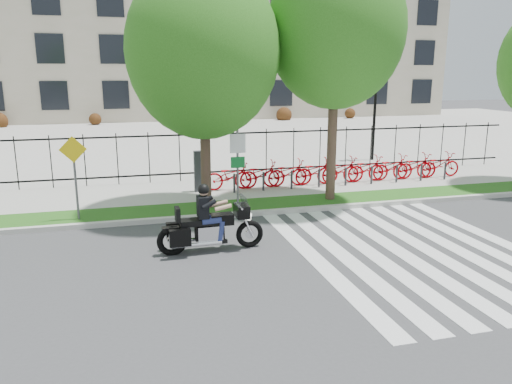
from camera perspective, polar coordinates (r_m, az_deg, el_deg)
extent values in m
plane|color=#3C3C3F|center=(11.66, -3.32, -8.77)|extent=(120.00, 120.00, 0.00)
cube|color=#B6B5AB|center=(15.45, -6.43, -2.88)|extent=(60.00, 0.20, 0.15)
cube|color=#1F4711|center=(16.26, -6.89, -2.06)|extent=(60.00, 1.50, 0.15)
cube|color=gray|center=(18.66, -7.99, -0.06)|extent=(60.00, 3.50, 0.15)
cube|color=gray|center=(35.90, -11.53, 6.28)|extent=(80.00, 34.00, 0.10)
cube|color=#AAA289|center=(55.89, -13.46, 18.92)|extent=(60.00, 20.00, 20.00)
cylinder|color=black|center=(25.74, 13.35, 7.79)|extent=(0.14, 0.14, 4.00)
cylinder|color=black|center=(25.63, 13.58, 12.01)|extent=(0.06, 0.70, 0.70)
sphere|color=white|center=(25.47, 12.88, 12.27)|extent=(0.36, 0.36, 0.36)
sphere|color=white|center=(25.80, 14.29, 12.20)|extent=(0.36, 0.36, 0.36)
cylinder|color=#3D2921|center=(15.92, -5.79, 4.37)|extent=(0.32, 0.32, 3.51)
ellipsoid|color=#205814|center=(15.73, -6.07, 15.78)|extent=(4.67, 4.67, 5.37)
cylinder|color=#3D2921|center=(17.08, 8.69, 6.23)|extent=(0.32, 0.32, 4.28)
ellipsoid|color=#205814|center=(17.00, 9.12, 17.92)|extent=(4.44, 4.44, 5.11)
cube|color=#2D2D33|center=(18.30, -6.53, 2.36)|extent=(0.35, 0.25, 1.50)
imported|color=#B80007|center=(18.56, -2.84, 1.85)|extent=(1.97, 0.69, 1.03)
cylinder|color=#2D2D33|center=(18.12, -2.50, 1.03)|extent=(0.08, 0.08, 0.70)
imported|color=#B80007|center=(18.81, 0.44, 2.03)|extent=(1.97, 0.69, 1.03)
cylinder|color=#2D2D33|center=(18.38, 0.85, 1.22)|extent=(0.08, 0.08, 0.70)
imported|color=#B80007|center=(19.13, 3.62, 2.20)|extent=(1.97, 0.69, 1.03)
cylinder|color=#2D2D33|center=(18.70, 4.10, 1.41)|extent=(0.08, 0.08, 0.70)
imported|color=#B80007|center=(19.50, 6.69, 2.35)|extent=(1.97, 0.69, 1.03)
cylinder|color=#2D2D33|center=(19.08, 7.22, 1.58)|extent=(0.08, 0.08, 0.70)
imported|color=#B80007|center=(19.93, 9.63, 2.49)|extent=(1.97, 0.69, 1.03)
cylinder|color=#2D2D33|center=(19.52, 10.22, 1.74)|extent=(0.08, 0.08, 0.70)
imported|color=#B80007|center=(20.41, 12.45, 2.62)|extent=(1.97, 0.69, 1.03)
cylinder|color=#2D2D33|center=(20.01, 13.07, 1.89)|extent=(0.08, 0.08, 0.70)
imported|color=#B80007|center=(20.93, 15.13, 2.74)|extent=(1.97, 0.69, 1.03)
cylinder|color=#2D2D33|center=(20.54, 15.79, 2.02)|extent=(0.08, 0.08, 0.70)
imported|color=#B80007|center=(21.50, 17.67, 2.84)|extent=(1.97, 0.69, 1.03)
cylinder|color=#2D2D33|center=(21.12, 18.36, 2.15)|extent=(0.08, 0.08, 0.70)
imported|color=#B80007|center=(22.11, 20.08, 2.94)|extent=(1.97, 0.69, 1.03)
cylinder|color=#2D2D33|center=(21.74, 20.79, 2.26)|extent=(0.08, 0.08, 0.70)
cylinder|color=#59595B|center=(15.85, -2.11, 2.55)|extent=(0.07, 0.07, 2.50)
cube|color=white|center=(15.67, -2.11, 5.57)|extent=(0.50, 0.03, 0.60)
cube|color=#0C6626|center=(15.77, -2.09, 3.41)|extent=(0.45, 0.03, 0.35)
cylinder|color=#59595B|center=(15.54, -19.92, 1.33)|extent=(0.07, 0.07, 2.40)
cube|color=yellow|center=(15.35, -20.20, 4.58)|extent=(0.78, 0.03, 0.78)
torus|color=black|center=(12.91, -0.74, -4.81)|extent=(0.73, 0.15, 0.72)
torus|color=black|center=(12.55, -9.56, -5.55)|extent=(0.77, 0.18, 0.76)
cube|color=black|center=(12.67, -1.66, -2.15)|extent=(0.33, 0.58, 0.31)
cube|color=#26262B|center=(12.63, -1.34, -1.07)|extent=(0.17, 0.53, 0.32)
cube|color=silver|center=(12.65, -5.33, -4.71)|extent=(0.64, 0.37, 0.42)
cube|color=black|center=(12.61, -3.96, -3.10)|extent=(0.58, 0.37, 0.27)
cube|color=black|center=(12.49, -7.01, -3.43)|extent=(0.74, 0.39, 0.15)
cube|color=black|center=(12.37, -8.96, -2.55)|extent=(0.11, 0.36, 0.36)
cube|color=black|center=(12.22, -8.67, -5.21)|extent=(0.53, 0.18, 0.42)
cube|color=black|center=(12.81, -9.06, -4.34)|extent=(0.53, 0.18, 0.42)
cube|color=black|center=(12.42, -6.11, -1.69)|extent=(0.26, 0.42, 0.54)
sphere|color=tan|center=(12.33, -6.01, 0.10)|extent=(0.24, 0.24, 0.24)
sphere|color=black|center=(12.32, -6.02, 0.29)|extent=(0.28, 0.28, 0.28)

